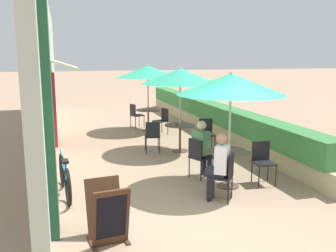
{
  "coord_description": "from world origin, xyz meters",
  "views": [
    {
      "loc": [
        -2.19,
        -4.86,
        2.61
      ],
      "look_at": [
        0.15,
        3.29,
        1.0
      ],
      "focal_mm": 40.0,
      "sensor_mm": 36.0,
      "label": 1
    }
  ],
  "objects_px": {
    "patio_umbrella_near": "(231,84)",
    "cafe_chair_near_back": "(199,155)",
    "seated_patron_near_back": "(203,146)",
    "patio_umbrella_mid": "(180,76)",
    "cafe_chair_far_right": "(162,119)",
    "patio_table_mid": "(180,131)",
    "cafe_chair_near_right": "(263,159)",
    "coffee_cup_mid": "(176,124)",
    "cafe_chair_far_left": "(135,114)",
    "bicycle_leaning": "(65,177)",
    "patio_table_far": "(148,115)",
    "menu_board": "(107,213)",
    "cafe_chair_mid_right": "(153,134)",
    "cafe_chair_mid_left": "(207,132)",
    "patio_table_near": "(229,160)",
    "coffee_cup_far": "(148,108)",
    "patio_umbrella_far": "(148,72)",
    "cafe_chair_near_left": "(225,173)",
    "seated_patron_near_left": "(219,164)"
  },
  "relations": [
    {
      "from": "cafe_chair_near_left",
      "to": "bicycle_leaning",
      "type": "xyz_separation_m",
      "value": [
        -2.77,
        1.08,
        -0.16
      ]
    },
    {
      "from": "menu_board",
      "to": "coffee_cup_far",
      "type": "bearing_deg",
      "value": 65.38
    },
    {
      "from": "patio_table_near",
      "to": "patio_umbrella_far",
      "type": "relative_size",
      "value": 0.36
    },
    {
      "from": "patio_table_mid",
      "to": "cafe_chair_mid_right",
      "type": "height_order",
      "value": "cafe_chair_mid_right"
    },
    {
      "from": "patio_umbrella_near",
      "to": "coffee_cup_far",
      "type": "height_order",
      "value": "patio_umbrella_near"
    },
    {
      "from": "bicycle_leaning",
      "to": "seated_patron_near_back",
      "type": "bearing_deg",
      "value": 0.91
    },
    {
      "from": "patio_table_mid",
      "to": "patio_umbrella_far",
      "type": "bearing_deg",
      "value": 93.58
    },
    {
      "from": "cafe_chair_far_right",
      "to": "patio_table_mid",
      "type": "bearing_deg",
      "value": 158.13
    },
    {
      "from": "patio_umbrella_near",
      "to": "cafe_chair_near_back",
      "type": "height_order",
      "value": "patio_umbrella_near"
    },
    {
      "from": "patio_table_far",
      "to": "cafe_chair_far_left",
      "type": "distance_m",
      "value": 0.77
    },
    {
      "from": "seated_patron_near_back",
      "to": "patio_umbrella_mid",
      "type": "height_order",
      "value": "patio_umbrella_mid"
    },
    {
      "from": "seated_patron_near_left",
      "to": "coffee_cup_mid",
      "type": "distance_m",
      "value": 3.47
    },
    {
      "from": "cafe_chair_near_left",
      "to": "coffee_cup_mid",
      "type": "relative_size",
      "value": 9.67
    },
    {
      "from": "patio_table_far",
      "to": "patio_umbrella_mid",
      "type": "bearing_deg",
      "value": -86.42
    },
    {
      "from": "patio_table_far",
      "to": "menu_board",
      "type": "distance_m",
      "value": 7.95
    },
    {
      "from": "patio_umbrella_far",
      "to": "coffee_cup_far",
      "type": "relative_size",
      "value": 25.67
    },
    {
      "from": "patio_umbrella_far",
      "to": "patio_table_mid",
      "type": "bearing_deg",
      "value": -86.42
    },
    {
      "from": "cafe_chair_mid_left",
      "to": "coffee_cup_mid",
      "type": "distance_m",
      "value": 0.95
    },
    {
      "from": "patio_table_near",
      "to": "patio_umbrella_near",
      "type": "distance_m",
      "value": 1.5
    },
    {
      "from": "patio_table_mid",
      "to": "cafe_chair_near_left",
      "type": "bearing_deg",
      "value": -94.96
    },
    {
      "from": "cafe_chair_near_back",
      "to": "coffee_cup_far",
      "type": "distance_m",
      "value": 5.44
    },
    {
      "from": "cafe_chair_near_left",
      "to": "coffee_cup_far",
      "type": "relative_size",
      "value": 9.67
    },
    {
      "from": "cafe_chair_near_right",
      "to": "cafe_chair_mid_left",
      "type": "distance_m",
      "value": 2.92
    },
    {
      "from": "coffee_cup_mid",
      "to": "patio_table_mid",
      "type": "bearing_deg",
      "value": 34.45
    },
    {
      "from": "patio_table_mid",
      "to": "cafe_chair_mid_left",
      "type": "height_order",
      "value": "cafe_chair_mid_left"
    },
    {
      "from": "seated_patron_near_back",
      "to": "cafe_chair_mid_left",
      "type": "relative_size",
      "value": 1.44
    },
    {
      "from": "cafe_chair_near_left",
      "to": "cafe_chair_near_right",
      "type": "bearing_deg",
      "value": -24.27
    },
    {
      "from": "patio_table_near",
      "to": "cafe_chair_near_left",
      "type": "height_order",
      "value": "cafe_chair_near_left"
    },
    {
      "from": "patio_umbrella_near",
      "to": "seated_patron_near_back",
      "type": "relative_size",
      "value": 1.85
    },
    {
      "from": "patio_umbrella_near",
      "to": "patio_umbrella_mid",
      "type": "xyz_separation_m",
      "value": [
        -0.07,
        2.95,
        0.0
      ]
    },
    {
      "from": "cafe_chair_far_right",
      "to": "patio_table_near",
      "type": "bearing_deg",
      "value": 160.6
    },
    {
      "from": "patio_umbrella_mid",
      "to": "coffee_cup_far",
      "type": "height_order",
      "value": "patio_umbrella_mid"
    },
    {
      "from": "cafe_chair_near_back",
      "to": "cafe_chair_mid_left",
      "type": "relative_size",
      "value": 1.0
    },
    {
      "from": "coffee_cup_far",
      "to": "patio_table_near",
      "type": "bearing_deg",
      "value": -87.81
    },
    {
      "from": "bicycle_leaning",
      "to": "patio_table_near",
      "type": "bearing_deg",
      "value": -12.41
    },
    {
      "from": "patio_table_near",
      "to": "patio_umbrella_mid",
      "type": "relative_size",
      "value": 0.36
    },
    {
      "from": "cafe_chair_near_back",
      "to": "patio_umbrella_mid",
      "type": "bearing_deg",
      "value": 147.71
    },
    {
      "from": "cafe_chair_near_left",
      "to": "cafe_chair_mid_left",
      "type": "distance_m",
      "value": 3.74
    },
    {
      "from": "cafe_chair_mid_left",
      "to": "cafe_chair_far_right",
      "type": "relative_size",
      "value": 1.0
    },
    {
      "from": "patio_table_near",
      "to": "seated_patron_near_left",
      "type": "distance_m",
      "value": 0.77
    },
    {
      "from": "cafe_chair_mid_right",
      "to": "patio_umbrella_far",
      "type": "distance_m",
      "value": 3.42
    },
    {
      "from": "cafe_chair_mid_right",
      "to": "cafe_chair_far_right",
      "type": "height_order",
      "value": "same"
    },
    {
      "from": "patio_table_mid",
      "to": "coffee_cup_mid",
      "type": "xyz_separation_m",
      "value": [
        -0.14,
        -0.1,
        0.23
      ]
    },
    {
      "from": "patio_table_mid",
      "to": "patio_umbrella_mid",
      "type": "height_order",
      "value": "patio_umbrella_mid"
    },
    {
      "from": "coffee_cup_mid",
      "to": "menu_board",
      "type": "xyz_separation_m",
      "value": [
        -2.39,
        -4.46,
        -0.37
      ]
    },
    {
      "from": "cafe_chair_near_right",
      "to": "coffee_cup_mid",
      "type": "height_order",
      "value": "cafe_chair_near_right"
    },
    {
      "from": "patio_umbrella_near",
      "to": "patio_umbrella_far",
      "type": "height_order",
      "value": "same"
    },
    {
      "from": "patio_table_near",
      "to": "cafe_chair_mid_left",
      "type": "xyz_separation_m",
      "value": [
        0.7,
        2.92,
        -0.04
      ]
    },
    {
      "from": "bicycle_leaning",
      "to": "seated_patron_near_left",
      "type": "bearing_deg",
      "value": -25.61
    },
    {
      "from": "cafe_chair_far_left",
      "to": "bicycle_leaning",
      "type": "relative_size",
      "value": 0.5
    }
  ]
}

